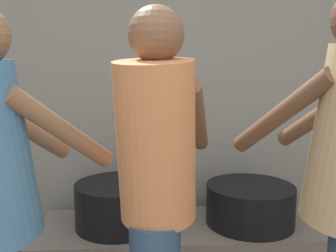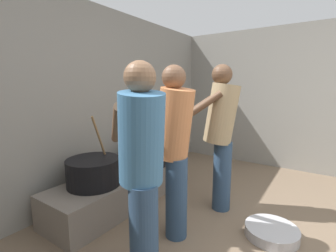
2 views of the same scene
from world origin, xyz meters
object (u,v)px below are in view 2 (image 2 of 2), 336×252
(cook_in_orange_shirt, at_px, (174,142))
(cook_in_blue_shirt, at_px, (142,163))
(cooking_pot_secondary, at_px, (147,154))
(metal_mixing_bowl, at_px, (272,232))
(cooking_pot_main, at_px, (94,172))
(cook_in_tan_shirt, at_px, (221,129))

(cook_in_orange_shirt, relative_size, cook_in_blue_shirt, 1.01)
(cook_in_orange_shirt, bearing_deg, cooking_pot_secondary, 52.77)
(cook_in_blue_shirt, distance_m, metal_mixing_bowl, 1.51)
(cooking_pot_main, distance_m, cook_in_blue_shirt, 1.12)
(cooking_pot_main, height_order, cooking_pot_secondary, cooking_pot_main)
(cooking_pot_secondary, bearing_deg, cook_in_tan_shirt, -86.56)
(cook_in_tan_shirt, xyz_separation_m, metal_mixing_bowl, (-0.22, -0.62, -0.88))
(cooking_pot_main, relative_size, cook_in_blue_shirt, 0.47)
(cooking_pot_secondary, relative_size, cook_in_tan_shirt, 0.35)
(cook_in_orange_shirt, relative_size, metal_mixing_bowl, 3.26)
(cook_in_orange_shirt, bearing_deg, cooking_pot_main, 103.73)
(cook_in_tan_shirt, distance_m, cook_in_blue_shirt, 1.28)
(cooking_pot_main, distance_m, cook_in_tan_shirt, 1.43)
(cooking_pot_main, bearing_deg, metal_mixing_bowl, -67.18)
(cooking_pot_secondary, relative_size, cook_in_orange_shirt, 0.36)
(cooking_pot_secondary, distance_m, cook_in_blue_shirt, 1.60)
(cook_in_orange_shirt, xyz_separation_m, cook_in_tan_shirt, (0.70, -0.16, 0.03))
(cook_in_tan_shirt, relative_size, metal_mixing_bowl, 3.36)
(cooking_pot_main, bearing_deg, cooking_pot_secondary, -1.81)
(cook_in_orange_shirt, distance_m, cook_in_tan_shirt, 0.71)
(cook_in_blue_shirt, bearing_deg, metal_mixing_bowl, -31.77)
(cooking_pot_main, relative_size, cook_in_orange_shirt, 0.47)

